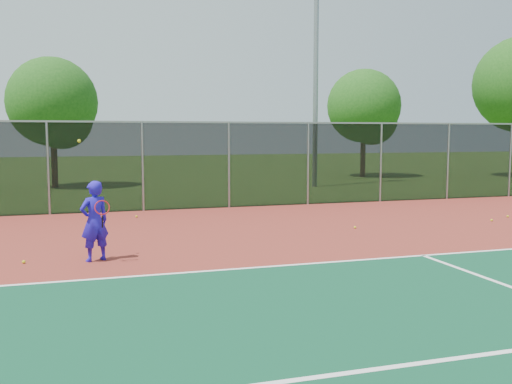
% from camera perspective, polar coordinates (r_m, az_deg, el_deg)
% --- Properties ---
extents(ground, '(120.00, 120.00, 0.00)m').
position_cam_1_polar(ground, '(9.33, 16.21, -10.83)').
color(ground, '#2F5317').
rests_on(ground, ground).
extents(court_apron, '(30.00, 20.00, 0.02)m').
position_cam_1_polar(court_apron, '(10.99, 10.45, -8.08)').
color(court_apron, maroon).
rests_on(court_apron, ground).
extents(fence_back, '(30.00, 0.06, 3.03)m').
position_cam_1_polar(fence_back, '(20.10, -2.72, 2.82)').
color(fence_back, black).
rests_on(fence_back, court_apron).
extents(tennis_player, '(0.72, 0.72, 2.51)m').
position_cam_1_polar(tennis_player, '(12.17, -15.85, -2.80)').
color(tennis_player, '#2415C7').
rests_on(tennis_player, court_apron).
extents(practice_ball_1, '(0.07, 0.07, 0.07)m').
position_cam_1_polar(practice_ball_1, '(16.00, 9.87, -3.50)').
color(practice_ball_1, '#D0CB18').
rests_on(practice_ball_1, court_apron).
extents(practice_ball_2, '(0.07, 0.07, 0.07)m').
position_cam_1_polar(practice_ball_2, '(19.49, 23.87, -2.23)').
color(practice_ball_2, '#D0CB18').
rests_on(practice_ball_2, court_apron).
extents(practice_ball_3, '(0.07, 0.07, 0.07)m').
position_cam_1_polar(practice_ball_3, '(12.53, -22.21, -6.48)').
color(practice_ball_3, '#D0CB18').
rests_on(practice_ball_3, court_apron).
extents(practice_ball_4, '(0.07, 0.07, 0.07)m').
position_cam_1_polar(practice_ball_4, '(18.44, 22.50, -2.62)').
color(practice_ball_4, '#D0CB18').
rests_on(practice_ball_4, court_apron).
extents(practice_ball_5, '(0.07, 0.07, 0.07)m').
position_cam_1_polar(practice_ball_5, '(18.18, -11.86, -2.41)').
color(practice_ball_5, '#D0CB18').
rests_on(practice_ball_5, court_apron).
extents(floodlight_n, '(0.90, 0.40, 12.44)m').
position_cam_1_polar(floodlight_n, '(28.54, 6.03, 14.66)').
color(floodlight_n, gray).
rests_on(floodlight_n, ground).
extents(tree_back_left, '(4.27, 4.27, 6.27)m').
position_cam_1_polar(tree_back_left, '(29.25, -19.51, 8.11)').
color(tree_back_left, '#392414').
rests_on(tree_back_left, ground).
extents(tree_back_mid, '(4.39, 4.39, 6.45)m').
position_cam_1_polar(tree_back_mid, '(35.03, 10.92, 8.11)').
color(tree_back_mid, '#392414').
rests_on(tree_back_mid, ground).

